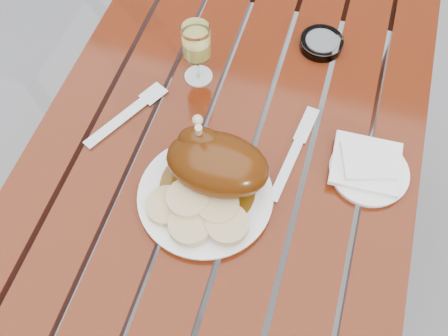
# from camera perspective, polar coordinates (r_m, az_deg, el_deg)

# --- Properties ---
(ground) EXTENTS (60.00, 60.00, 0.00)m
(ground) POSITION_cam_1_polar(r_m,az_deg,el_deg) (1.74, 0.42, -9.96)
(ground) COLOR slate
(ground) RESTS_ON ground
(table) EXTENTS (0.80, 1.20, 0.75)m
(table) POSITION_cam_1_polar(r_m,az_deg,el_deg) (1.39, 0.52, -4.63)
(table) COLOR #5F210B
(table) RESTS_ON ground
(dinner_plate) EXTENTS (0.33, 0.33, 0.02)m
(dinner_plate) POSITION_cam_1_polar(r_m,az_deg,el_deg) (0.98, -2.13, -3.26)
(dinner_plate) COLOR white
(dinner_plate) RESTS_ON table
(roast_duck) EXTENTS (0.21, 0.19, 0.14)m
(roast_duck) POSITION_cam_1_polar(r_m,az_deg,el_deg) (0.94, -1.09, 0.66)
(roast_duck) COLOR #603A0B
(roast_duck) RESTS_ON dinner_plate
(bread_dumplings) EXTENTS (0.20, 0.13, 0.03)m
(bread_dumplings) POSITION_cam_1_polar(r_m,az_deg,el_deg) (0.94, -3.02, -5.00)
(bread_dumplings) COLOR #E1C589
(bread_dumplings) RESTS_ON dinner_plate
(wine_glass) EXTENTS (0.08, 0.08, 0.15)m
(wine_glass) POSITION_cam_1_polar(r_m,az_deg,el_deg) (1.10, -3.10, 12.91)
(wine_glass) COLOR #F6EF70
(wine_glass) RESTS_ON table
(side_plate) EXTENTS (0.21, 0.21, 0.01)m
(side_plate) POSITION_cam_1_polar(r_m,az_deg,el_deg) (1.05, 16.20, -0.42)
(side_plate) COLOR white
(side_plate) RESTS_ON table
(napkin) EXTENTS (0.14, 0.13, 0.01)m
(napkin) POSITION_cam_1_polar(r_m,az_deg,el_deg) (1.04, 15.91, 0.51)
(napkin) COLOR white
(napkin) RESTS_ON side_plate
(ashtray) EXTENTS (0.13, 0.13, 0.03)m
(ashtray) POSITION_cam_1_polar(r_m,az_deg,el_deg) (1.23, 11.06, 13.80)
(ashtray) COLOR #B2B7BC
(ashtray) RESTS_ON table
(fork) EXTENTS (0.11, 0.19, 0.01)m
(fork) POSITION_cam_1_polar(r_m,az_deg,el_deg) (1.10, -11.49, 5.60)
(fork) COLOR gray
(fork) RESTS_ON table
(knife) EXTENTS (0.05, 0.21, 0.01)m
(knife) POSITION_cam_1_polar(r_m,az_deg,el_deg) (1.03, 7.66, 0.98)
(knife) COLOR gray
(knife) RESTS_ON table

